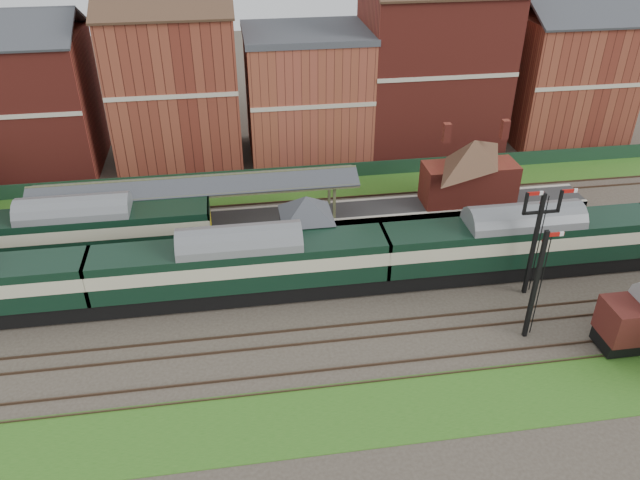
{
  "coord_description": "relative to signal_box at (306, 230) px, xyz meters",
  "views": [
    {
      "loc": [
        -7.99,
        -36.09,
        26.77
      ],
      "look_at": [
        -2.18,
        2.0,
        3.0
      ],
      "focal_mm": 35.0,
      "sensor_mm": 36.0,
      "label": 1
    }
  ],
  "objects": [
    {
      "name": "ground",
      "position": [
        3.0,
        -3.25,
        -3.19
      ],
      "size": [
        160.0,
        160.0,
        0.0
      ],
      "primitive_type": "plane",
      "color": "#473D33",
      "rests_on": "ground"
    },
    {
      "name": "grass_back",
      "position": [
        3.0,
        12.75,
        -3.16
      ],
      "size": [
        90.0,
        4.5,
        0.06
      ],
      "primitive_type": "cube",
      "color": "#2D6619",
      "rests_on": "ground"
    },
    {
      "name": "grass_front",
      "position": [
        3.0,
        -15.25,
        -3.16
      ],
      "size": [
        90.0,
        5.0,
        0.06
      ],
      "primitive_type": "cube",
      "color": "#2D6619",
      "rests_on": "ground"
    },
    {
      "name": "fence",
      "position": [
        3.0,
        14.75,
        -2.44
      ],
      "size": [
        90.0,
        0.12,
        1.5
      ],
      "primitive_type": "cube",
      "color": "#193823",
      "rests_on": "ground"
    },
    {
      "name": "platform",
      "position": [
        -2.0,
        6.5,
        -2.69
      ],
      "size": [
        55.0,
        3.4,
        1.0
      ],
      "primitive_type": "cube",
      "color": "#2D2D2D",
      "rests_on": "ground"
    },
    {
      "name": "signal_box",
      "position": [
        0.0,
        0.0,
        0.0
      ],
      "size": [
        5.4,
        5.4,
        6.0
      ],
      "color": "#677956",
      "rests_on": "ground"
    },
    {
      "name": "brick_hut",
      "position": [
        8.0,
        0.0,
        -2.0
      ],
      "size": [
        3.2,
        2.64,
        2.94
      ],
      "color": "maroon",
      "rests_on": "ground"
    },
    {
      "name": "station_building",
      "position": [
        15.0,
        6.5,
        0.76
      ],
      "size": [
        8.1,
        8.1,
        5.9
      ],
      "color": "maroon",
      "rests_on": "platform"
    },
    {
      "name": "canopy",
      "position": [
        -8.0,
        6.5,
        1.39
      ],
      "size": [
        26.0,
        3.89,
        4.08
      ],
      "color": "brown",
      "rests_on": "platform"
    },
    {
      "name": "semaphore_bracket",
      "position": [
        15.04,
        -5.75,
        1.44
      ],
      "size": [
        3.6,
        0.25,
        8.18
      ],
      "color": "black",
      "rests_on": "ground"
    },
    {
      "name": "semaphore_siding",
      "position": [
        13.02,
        -10.25,
        0.96
      ],
      "size": [
        1.23,
        0.25,
        8.0
      ],
      "color": "black",
      "rests_on": "ground"
    },
    {
      "name": "town_backdrop",
      "position": [
        2.82,
        21.75,
        3.81
      ],
      "size": [
        69.0,
        10.0,
        16.0
      ],
      "color": "maroon",
      "rests_on": "ground"
    },
    {
      "name": "dmu_train",
      "position": [
        -4.98,
        -3.25,
        -0.48
      ],
      "size": [
        60.81,
        3.19,
        4.67
      ],
      "color": "black",
      "rests_on": "ground"
    },
    {
      "name": "platform_railcar",
      "position": [
        -16.89,
        3.25,
        -0.56
      ],
      "size": [
        19.67,
        3.1,
        4.53
      ],
      "color": "black",
      "rests_on": "ground"
    }
  ]
}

